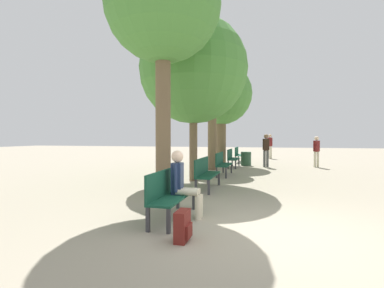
% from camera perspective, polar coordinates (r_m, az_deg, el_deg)
% --- Properties ---
extents(ground_plane, '(80.00, 80.00, 0.00)m').
position_cam_1_polar(ground_plane, '(5.14, 14.28, -16.11)').
color(ground_plane, gray).
extents(bench_row_0, '(0.44, 1.74, 0.92)m').
position_cam_1_polar(bench_row_0, '(5.70, -4.39, -8.89)').
color(bench_row_0, '#144733').
rests_on(bench_row_0, ground_plane).
extents(bench_row_1, '(0.44, 1.74, 0.92)m').
position_cam_1_polar(bench_row_1, '(8.83, 2.53, -5.23)').
color(bench_row_1, '#144733').
rests_on(bench_row_1, ground_plane).
extents(bench_row_2, '(0.44, 1.74, 0.92)m').
position_cam_1_polar(bench_row_2, '(12.05, 5.76, -3.47)').
color(bench_row_2, '#144733').
rests_on(bench_row_2, ground_plane).
extents(bench_row_3, '(0.44, 1.74, 0.92)m').
position_cam_1_polar(bench_row_3, '(15.29, 7.61, -2.45)').
color(bench_row_3, '#144733').
rests_on(bench_row_3, ground_plane).
extents(bench_row_4, '(0.44, 1.74, 0.92)m').
position_cam_1_polar(bench_row_4, '(18.55, 8.82, -1.79)').
color(bench_row_4, '#144733').
rests_on(bench_row_4, ground_plane).
extents(tree_row_0, '(2.91, 2.91, 6.30)m').
position_cam_1_polar(tree_row_0, '(8.20, -5.57, 24.66)').
color(tree_row_0, brown).
rests_on(tree_row_0, ground_plane).
extents(tree_row_1, '(3.78, 3.78, 5.78)m').
position_cam_1_polar(tree_row_1, '(10.75, 0.26, 13.96)').
color(tree_row_1, brown).
rests_on(tree_row_1, ground_plane).
extents(tree_row_2, '(2.26, 2.26, 5.00)m').
position_cam_1_polar(tree_row_2, '(14.17, 3.87, 10.43)').
color(tree_row_2, brown).
rests_on(tree_row_2, ground_plane).
extents(tree_row_3, '(3.39, 3.39, 5.62)m').
position_cam_1_polar(tree_row_3, '(16.79, 5.57, 9.31)').
color(tree_row_3, brown).
rests_on(tree_row_3, ground_plane).
extents(person_seated, '(0.60, 0.34, 1.28)m').
position_cam_1_polar(person_seated, '(5.74, -1.71, -7.27)').
color(person_seated, beige).
rests_on(person_seated, ground_plane).
extents(backpack, '(0.20, 0.38, 0.45)m').
position_cam_1_polar(backpack, '(4.58, -1.77, -15.38)').
color(backpack, maroon).
rests_on(backpack, ground_plane).
extents(pedestrian_near, '(0.35, 0.24, 1.73)m').
position_cam_1_polar(pedestrian_near, '(22.01, 14.62, -0.11)').
color(pedestrian_near, beige).
rests_on(pedestrian_near, ground_plane).
extents(pedestrian_mid, '(0.32, 0.28, 1.57)m').
position_cam_1_polar(pedestrian_mid, '(16.40, 22.63, -0.98)').
color(pedestrian_mid, beige).
rests_on(pedestrian_mid, ground_plane).
extents(pedestrian_far, '(0.34, 0.23, 1.68)m').
position_cam_1_polar(pedestrian_far, '(15.68, 13.92, -0.78)').
color(pedestrian_far, '#4C4C4C').
rests_on(pedestrian_far, ground_plane).
extents(trash_bin, '(0.55, 0.55, 0.74)m').
position_cam_1_polar(trash_bin, '(16.39, 10.24, -2.76)').
color(trash_bin, '#2D5138').
rests_on(trash_bin, ground_plane).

